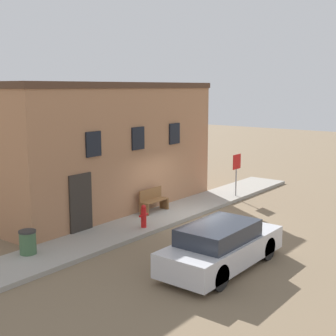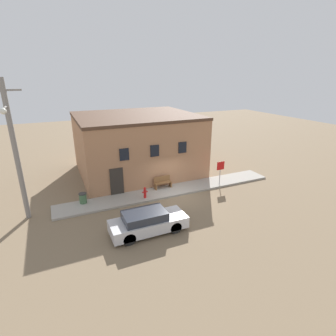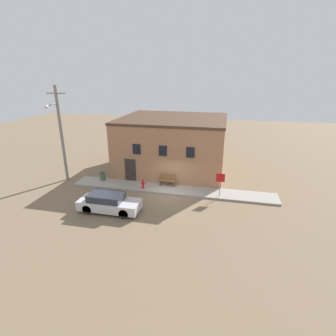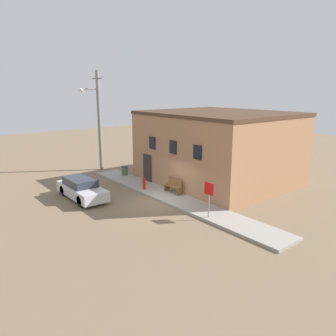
{
  "view_description": "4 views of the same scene",
  "coord_description": "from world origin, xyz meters",
  "px_view_note": "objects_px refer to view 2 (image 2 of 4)",
  "views": [
    {
      "loc": [
        -14.75,
        -10.24,
        5.2
      ],
      "look_at": [
        -0.29,
        1.01,
        2.0
      ],
      "focal_mm": 50.0,
      "sensor_mm": 36.0,
      "label": 1
    },
    {
      "loc": [
        -7.98,
        -16.02,
        8.67
      ],
      "look_at": [
        -0.29,
        1.01,
        2.0
      ],
      "focal_mm": 28.0,
      "sensor_mm": 36.0,
      "label": 2
    },
    {
      "loc": [
        4.28,
        -19.08,
        9.41
      ],
      "look_at": [
        -0.29,
        1.01,
        2.0
      ],
      "focal_mm": 28.0,
      "sensor_mm": 36.0,
      "label": 3
    },
    {
      "loc": [
        15.88,
        -11.91,
        6.99
      ],
      "look_at": [
        -0.29,
        1.01,
        2.0
      ],
      "focal_mm": 35.0,
      "sensor_mm": 36.0,
      "label": 4
    }
  ],
  "objects_px": {
    "fire_hydrant": "(145,192)",
    "trash_bin": "(83,198)",
    "parked_car": "(148,222)",
    "bench": "(163,183)",
    "stop_sign": "(220,169)",
    "utility_pole": "(15,150)"
  },
  "relations": [
    {
      "from": "parked_car",
      "to": "bench",
      "type": "bearing_deg",
      "value": 58.6
    },
    {
      "from": "bench",
      "to": "parked_car",
      "type": "distance_m",
      "value": 6.07
    },
    {
      "from": "bench",
      "to": "stop_sign",
      "type": "bearing_deg",
      "value": -15.55
    },
    {
      "from": "stop_sign",
      "to": "bench",
      "type": "distance_m",
      "value": 4.81
    },
    {
      "from": "fire_hydrant",
      "to": "stop_sign",
      "type": "bearing_deg",
      "value": -1.33
    },
    {
      "from": "stop_sign",
      "to": "trash_bin",
      "type": "xyz_separation_m",
      "value": [
        -10.68,
        1.15,
        -1.0
      ]
    },
    {
      "from": "fire_hydrant",
      "to": "parked_car",
      "type": "distance_m",
      "value": 4.26
    },
    {
      "from": "bench",
      "to": "trash_bin",
      "type": "distance_m",
      "value": 6.13
    },
    {
      "from": "fire_hydrant",
      "to": "trash_bin",
      "type": "distance_m",
      "value": 4.36
    },
    {
      "from": "trash_bin",
      "to": "parked_car",
      "type": "xyz_separation_m",
      "value": [
        2.97,
        -5.07,
        0.15
      ]
    },
    {
      "from": "bench",
      "to": "trash_bin",
      "type": "height_order",
      "value": "bench"
    },
    {
      "from": "bench",
      "to": "utility_pole",
      "type": "xyz_separation_m",
      "value": [
        -9.59,
        -0.5,
        3.92
      ]
    },
    {
      "from": "stop_sign",
      "to": "bench",
      "type": "bearing_deg",
      "value": 164.45
    },
    {
      "from": "fire_hydrant",
      "to": "trash_bin",
      "type": "xyz_separation_m",
      "value": [
        -4.24,
        1.0,
        -0.05
      ]
    },
    {
      "from": "fire_hydrant",
      "to": "parked_car",
      "type": "xyz_separation_m",
      "value": [
        -1.27,
        -4.07,
        0.1
      ]
    },
    {
      "from": "bench",
      "to": "parked_car",
      "type": "height_order",
      "value": "parked_car"
    },
    {
      "from": "fire_hydrant",
      "to": "trash_bin",
      "type": "height_order",
      "value": "fire_hydrant"
    },
    {
      "from": "bench",
      "to": "parked_car",
      "type": "xyz_separation_m",
      "value": [
        -3.16,
        -5.18,
        0.07
      ]
    },
    {
      "from": "stop_sign",
      "to": "utility_pole",
      "type": "xyz_separation_m",
      "value": [
        -14.14,
        0.76,
        3.0
      ]
    },
    {
      "from": "fire_hydrant",
      "to": "utility_pole",
      "type": "height_order",
      "value": "utility_pole"
    },
    {
      "from": "utility_pole",
      "to": "parked_car",
      "type": "distance_m",
      "value": 8.83
    },
    {
      "from": "fire_hydrant",
      "to": "parked_car",
      "type": "relative_size",
      "value": 0.19
    }
  ]
}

